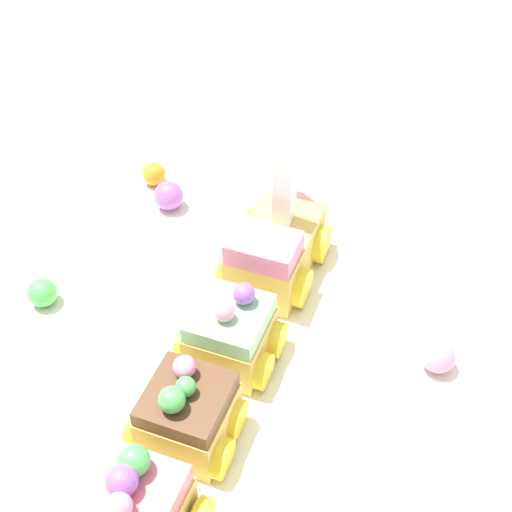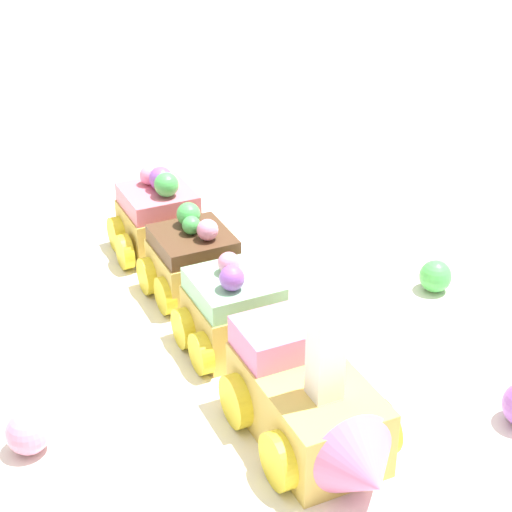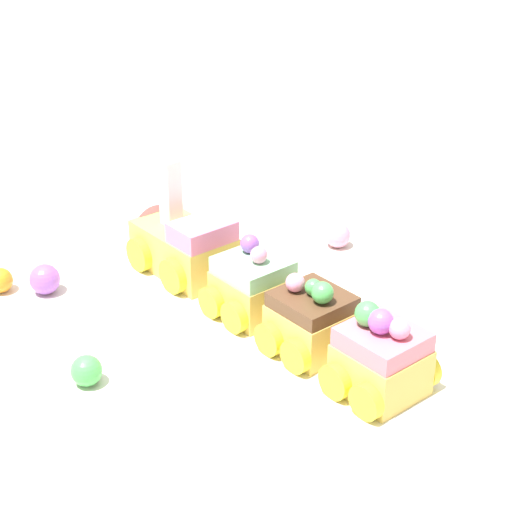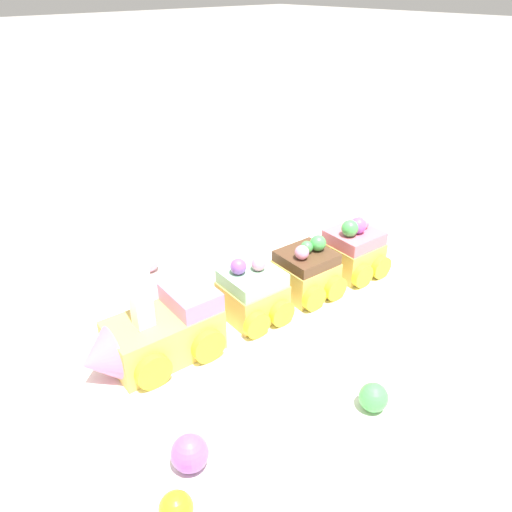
{
  "view_description": "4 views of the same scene",
  "coord_description": "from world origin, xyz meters",
  "px_view_note": "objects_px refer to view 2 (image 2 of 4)",
  "views": [
    {
      "loc": [
        -0.34,
        -0.09,
        0.46
      ],
      "look_at": [
        0.04,
        0.01,
        0.09
      ],
      "focal_mm": 50.0,
      "sensor_mm": 36.0,
      "label": 1
    },
    {
      "loc": [
        0.43,
        -0.21,
        0.36
      ],
      "look_at": [
        0.01,
        0.03,
        0.09
      ],
      "focal_mm": 60.0,
      "sensor_mm": 36.0,
      "label": 2
    },
    {
      "loc": [
        -0.47,
        0.49,
        0.41
      ],
      "look_at": [
        -0.0,
        0.02,
        0.07
      ],
      "focal_mm": 60.0,
      "sensor_mm": 36.0,
      "label": 3
    },
    {
      "loc": [
        0.3,
        0.35,
        0.34
      ],
      "look_at": [
        -0.02,
        0.01,
        0.07
      ],
      "focal_mm": 35.0,
      "sensor_mm": 36.0,
      "label": 4
    }
  ],
  "objects_px": {
    "cake_car_mint": "(236,315)",
    "gumball_pink": "(28,432)",
    "cake_car_strawberry": "(159,219)",
    "gumball_green": "(435,276)",
    "cake_car_chocolate": "(194,263)",
    "cake_train_locomotive": "(315,409)"
  },
  "relations": [
    {
      "from": "cake_train_locomotive",
      "to": "cake_car_mint",
      "type": "bearing_deg",
      "value": -179.92
    },
    {
      "from": "cake_car_chocolate",
      "to": "gumball_green",
      "type": "bearing_deg",
      "value": 65.93
    },
    {
      "from": "cake_car_chocolate",
      "to": "gumball_green",
      "type": "distance_m",
      "value": 0.19
    },
    {
      "from": "cake_train_locomotive",
      "to": "cake_car_mint",
      "type": "distance_m",
      "value": 0.11
    },
    {
      "from": "cake_car_mint",
      "to": "cake_car_chocolate",
      "type": "distance_m",
      "value": 0.08
    },
    {
      "from": "gumball_pink",
      "to": "gumball_green",
      "type": "bearing_deg",
      "value": 93.45
    },
    {
      "from": "cake_car_chocolate",
      "to": "cake_car_strawberry",
      "type": "xyz_separation_m",
      "value": [
        -0.08,
        0.01,
        0.0
      ]
    },
    {
      "from": "gumball_green",
      "to": "gumball_pink",
      "type": "relative_size",
      "value": 0.94
    },
    {
      "from": "cake_train_locomotive",
      "to": "cake_car_strawberry",
      "type": "relative_size",
      "value": 1.74
    },
    {
      "from": "cake_car_strawberry",
      "to": "gumball_pink",
      "type": "height_order",
      "value": "cake_car_strawberry"
    },
    {
      "from": "cake_car_mint",
      "to": "cake_car_strawberry",
      "type": "bearing_deg",
      "value": 179.86
    },
    {
      "from": "cake_car_chocolate",
      "to": "gumball_pink",
      "type": "distance_m",
      "value": 0.2
    },
    {
      "from": "cake_train_locomotive",
      "to": "cake_car_strawberry",
      "type": "bearing_deg",
      "value": 179.95
    },
    {
      "from": "cake_car_mint",
      "to": "gumball_green",
      "type": "xyz_separation_m",
      "value": [
        0.01,
        0.17,
        -0.01
      ]
    },
    {
      "from": "cake_car_mint",
      "to": "cake_car_strawberry",
      "type": "height_order",
      "value": "cake_car_strawberry"
    },
    {
      "from": "cake_car_mint",
      "to": "gumball_pink",
      "type": "xyz_separation_m",
      "value": [
        0.03,
        -0.16,
        -0.01
      ]
    },
    {
      "from": "cake_car_mint",
      "to": "cake_car_chocolate",
      "type": "relative_size",
      "value": 1.0
    },
    {
      "from": "gumball_pink",
      "to": "cake_car_strawberry",
      "type": "bearing_deg",
      "value": 137.65
    },
    {
      "from": "cake_car_strawberry",
      "to": "gumball_green",
      "type": "height_order",
      "value": "cake_car_strawberry"
    },
    {
      "from": "cake_train_locomotive",
      "to": "cake_car_chocolate",
      "type": "height_order",
      "value": "cake_train_locomotive"
    },
    {
      "from": "gumball_green",
      "to": "gumball_pink",
      "type": "distance_m",
      "value": 0.33
    },
    {
      "from": "cake_car_chocolate",
      "to": "gumball_pink",
      "type": "height_order",
      "value": "cake_car_chocolate"
    }
  ]
}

